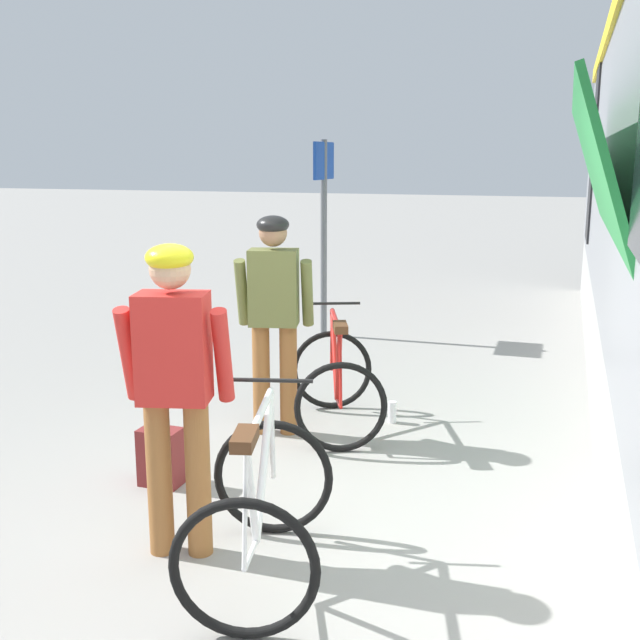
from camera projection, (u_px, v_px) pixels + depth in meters
name	position (u px, v px, depth m)	size (l,w,h in m)	color
ground_plane	(294.00, 540.00, 4.46)	(80.00, 80.00, 0.00)	gray
cyclist_near_in_red	(175.00, 374.00, 4.11)	(0.65, 0.40, 1.76)	#935B2D
cyclist_far_in_olive	(274.00, 306.00, 5.97)	(0.65, 0.40, 1.76)	#935B2D
bicycle_near_white	(260.00, 510.00, 3.96)	(0.95, 1.21, 0.99)	black
bicycle_far_red	(336.00, 382.00, 6.19)	(1.04, 1.25, 0.99)	black
backpack_on_platform	(161.00, 457.00, 5.17)	(0.28, 0.18, 0.40)	maroon
water_bottle_near_the_bikes	(392.00, 412.00, 6.40)	(0.07, 0.07, 0.18)	silver
water_bottle_by_the_backpack	(178.00, 463.00, 5.28)	(0.08, 0.08, 0.24)	silver
platform_sign_post	(324.00, 205.00, 9.19)	(0.08, 0.70, 2.40)	#595B60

